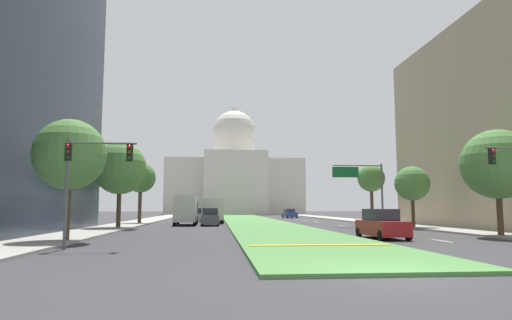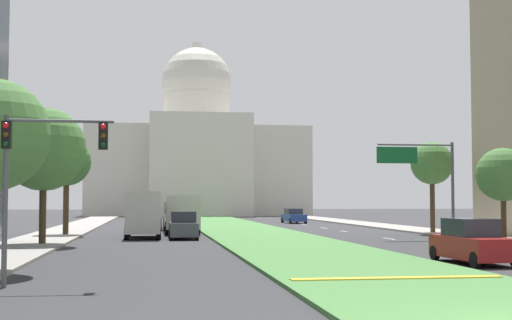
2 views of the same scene
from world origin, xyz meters
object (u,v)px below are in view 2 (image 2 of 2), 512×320
overhead_guide_sign (424,170)px  sedan_distant (150,221)px  box_truck_delivery (143,214)px  capitol_building (197,157)px  street_tree_left_mid (44,149)px  sedan_far_horizon (294,216)px  street_tree_left_far (67,162)px  city_bus (181,210)px  street_tree_right_far (432,164)px  street_tree_right_mid (503,175)px  sedan_midblock (183,226)px  sedan_lead_stopped (472,243)px

overhead_guide_sign → sedan_distant: (-18.21, 17.13, -3.80)m
box_truck_delivery → capitol_building: bearing=83.6°
street_tree_left_mid → overhead_guide_sign: bearing=8.1°
sedan_distant → sedan_far_horizon: (16.02, 16.48, -0.06)m
street_tree_left_mid → street_tree_left_far: street_tree_left_mid is taller
sedan_far_horizon → city_bus: (-13.53, -21.37, 1.00)m
street_tree_left_mid → city_bus: size_ratio=0.72×
capitol_building → city_bus: size_ratio=3.36×
street_tree_left_mid → street_tree_right_far: size_ratio=1.12×
sedan_distant → street_tree_right_far: bearing=-25.2°
street_tree_left_mid → city_bus: (8.46, 15.70, -3.74)m
street_tree_right_far → box_truck_delivery: (-21.97, -2.77, -3.71)m
street_tree_right_mid → sedan_far_horizon: street_tree_right_mid is taller
capitol_building → street_tree_right_mid: capitol_building is taller
box_truck_delivery → city_bus: bearing=70.3°
sedan_far_horizon → box_truck_delivery: bearing=-119.2°
overhead_guide_sign → sedan_midblock: (-15.93, 2.62, -3.78)m
street_tree_left_far → city_bus: size_ratio=0.65×
street_tree_right_mid → sedan_midblock: street_tree_right_mid is taller
street_tree_right_far → sedan_distant: (-21.57, 10.17, -4.56)m
sedan_lead_stopped → city_bus: 31.70m
sedan_midblock → sedan_lead_stopped: bearing=-61.4°
street_tree_right_far → city_bus: (-19.09, 5.28, -3.62)m
city_bus → sedan_midblock: bearing=-91.3°
street_tree_right_far → box_truck_delivery: street_tree_right_far is taller
sedan_distant → street_tree_left_mid: bearing=-106.2°
street_tree_left_mid → sedan_lead_stopped: bearing=-36.2°
overhead_guide_sign → sedan_midblock: overhead_guide_sign is taller
capitol_building → street_tree_left_far: capitol_building is taller
overhead_guide_sign → sedan_far_horizon: bearing=93.7°
street_tree_right_mid → box_truck_delivery: bearing=155.9°
street_tree_right_far → sedan_lead_stopped: street_tree_right_far is taller
capitol_building → street_tree_right_mid: 85.23m
street_tree_left_far → capitol_building: bearing=78.9°
capitol_building → sedan_far_horizon: bearing=-79.8°
street_tree_right_far → sedan_far_horizon: (-5.56, 26.65, -4.62)m
capitol_building → sedan_distant: bearing=-97.3°
street_tree_left_mid → city_bus: 18.22m
sedan_midblock → box_truck_delivery: box_truck_delivery is taller
sedan_midblock → sedan_distant: (-2.27, 14.51, -0.02)m
capitol_building → sedan_lead_stopped: (5.40, -96.18, -9.14)m
capitol_building → overhead_guide_sign: size_ratio=5.68×
street_tree_right_far → sedan_lead_stopped: bearing=-108.7°
sedan_distant → sedan_far_horizon: size_ratio=0.96×
street_tree_right_mid → box_truck_delivery: (-21.40, 9.57, -2.44)m
sedan_distant → street_tree_left_far: bearing=-122.4°
sedan_lead_stopped → sedan_distant: sedan_lead_stopped is taller
sedan_far_horizon → street_tree_right_far: bearing=-78.2°
city_bus → street_tree_left_mid: bearing=-118.3°
street_tree_left_mid → street_tree_right_mid: bearing=-4.1°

